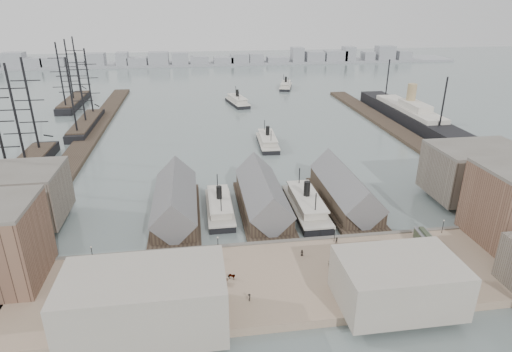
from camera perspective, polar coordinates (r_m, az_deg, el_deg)
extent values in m
plane|color=slate|center=(117.11, 2.16, -8.31)|extent=(900.00, 900.00, 0.00)
cube|color=#8C745E|center=(100.23, 4.29, -13.62)|extent=(180.00, 30.00, 2.00)
cube|color=#59544C|center=(112.15, 2.65, -9.16)|extent=(180.00, 1.20, 2.30)
cube|color=#2D231C|center=(213.09, -21.40, 4.84)|extent=(10.00, 220.00, 1.60)
cube|color=#2D231C|center=(220.29, 18.20, 5.82)|extent=(10.00, 180.00, 1.60)
cube|color=#2D231C|center=(129.42, -10.59, -5.21)|extent=(14.00, 42.00, 1.20)
cube|color=#2D231C|center=(128.92, -10.68, -3.79)|extent=(12.00, 36.00, 5.00)
cube|color=#59595B|center=(127.80, -10.76, -2.74)|extent=(12.60, 37.00, 12.60)
cube|color=#2D231C|center=(130.60, 0.90, -4.52)|extent=(14.00, 42.00, 1.20)
cube|color=#2D231C|center=(130.11, 0.83, -3.11)|extent=(12.00, 36.00, 5.00)
cube|color=#59595B|center=(129.00, 0.84, -2.07)|extent=(12.60, 37.00, 12.60)
cube|color=#2D231C|center=(136.82, 11.73, -3.71)|extent=(14.00, 42.00, 1.20)
cube|color=#2D231C|center=(136.34, 11.70, -2.36)|extent=(12.00, 36.00, 5.00)
cube|color=#59595B|center=(135.29, 11.78, -1.36)|extent=(12.60, 37.00, 12.60)
cube|color=#60564C|center=(137.26, -29.49, -2.38)|extent=(26.00, 20.00, 14.00)
cube|color=#60564C|center=(151.82, 27.23, 0.50)|extent=(28.00, 20.00, 15.00)
cube|color=gray|center=(93.73, 18.41, -13.27)|extent=(24.00, 16.00, 10.00)
cube|color=gray|center=(85.36, -14.57, -15.90)|extent=(30.00, 16.00, 12.00)
cylinder|color=black|center=(110.72, -21.01, -9.67)|extent=(0.16, 0.16, 3.60)
sphere|color=beige|center=(109.77, -21.15, -8.83)|extent=(0.44, 0.44, 0.44)
cylinder|color=black|center=(107.68, -5.10, -9.04)|extent=(0.16, 0.16, 3.60)
sphere|color=beige|center=(106.70, -5.13, -8.17)|extent=(0.44, 0.44, 0.44)
cylinder|color=black|center=(112.84, 10.42, -7.77)|extent=(0.16, 0.16, 3.60)
sphere|color=beige|center=(111.90, 10.49, -6.93)|extent=(0.44, 0.44, 0.44)
cylinder|color=black|center=(125.18, 23.64, -6.22)|extent=(0.16, 0.16, 3.60)
sphere|color=beige|center=(124.33, 23.78, -5.45)|extent=(0.44, 0.44, 0.44)
cube|color=gray|center=(443.08, -6.05, 14.79)|extent=(500.00, 40.00, 2.00)
cube|color=gray|center=(460.76, -29.54, 13.21)|extent=(18.77, 14.00, 15.03)
cube|color=gray|center=(455.47, -27.47, 13.20)|extent=(17.36, 14.00, 10.23)
cube|color=gray|center=(450.27, -25.33, 13.49)|extent=(20.65, 14.00, 10.28)
cube|color=gray|center=(444.89, -22.57, 13.63)|extent=(14.71, 14.00, 7.23)
cube|color=gray|center=(441.12, -20.61, 14.24)|extent=(17.63, 14.00, 13.23)
cube|color=gray|center=(436.81, -17.38, 14.59)|extent=(10.74, 14.00, 13.58)
cube|color=gray|center=(435.31, -15.52, 14.43)|extent=(18.06, 14.00, 8.64)
cube|color=gray|center=(433.14, -12.85, 14.95)|extent=(18.55, 14.00, 13.29)
cube|color=gray|center=(432.22, -10.08, 15.09)|extent=(15.33, 14.00, 12.47)
cube|color=gray|center=(432.39, -7.55, 14.99)|extent=(17.56, 14.00, 8.72)
cube|color=gray|center=(433.49, -4.36, 15.06)|extent=(18.76, 14.00, 7.63)
cube|color=gray|center=(434.74, -2.20, 15.30)|extent=(17.61, 14.00, 10.35)
cube|color=gray|center=(436.78, -0.01, 15.35)|extent=(13.38, 14.00, 10.30)
cube|color=gray|center=(440.64, 2.86, 15.15)|extent=(20.73, 14.00, 6.75)
cube|color=gray|center=(444.39, 5.51, 15.72)|extent=(11.51, 14.00, 15.57)
cube|color=gray|center=(449.16, 7.79, 15.42)|extent=(18.17, 14.00, 11.26)
cube|color=gray|center=(455.53, 10.52, 15.39)|extent=(21.81, 14.00, 11.83)
cube|color=gray|center=(459.89, 12.23, 15.56)|extent=(11.12, 14.00, 15.50)
cube|color=gray|center=(467.68, 14.67, 15.13)|extent=(10.90, 14.00, 10.29)
cube|color=gray|center=(474.63, 16.80, 15.35)|extent=(17.95, 14.00, 15.72)
cube|color=gray|center=(483.56, 19.00, 14.90)|extent=(14.21, 14.00, 10.51)
cube|color=black|center=(130.35, -4.86, -4.55)|extent=(7.38, 25.82, 1.66)
cube|color=beige|center=(129.81, -4.87, -4.08)|extent=(7.75, 25.82, 0.46)
cube|color=beige|center=(129.24, -4.89, -3.57)|extent=(5.99, 18.45, 2.03)
cube|color=beige|center=(128.68, -4.91, -3.05)|extent=(6.46, 20.29, 0.37)
cylinder|color=black|center=(127.81, -4.94, -2.23)|extent=(1.66, 1.66, 4.15)
cylinder|color=black|center=(135.46, -5.17, -0.85)|extent=(0.28, 0.28, 5.53)
cylinder|color=black|center=(120.42, -4.68, -3.96)|extent=(0.28, 0.28, 5.53)
cube|color=black|center=(131.17, 6.68, -4.39)|extent=(8.47, 29.63, 1.90)
cube|color=beige|center=(130.55, 6.70, -3.85)|extent=(8.89, 29.63, 0.53)
cube|color=beige|center=(129.90, 6.73, -3.27)|extent=(6.88, 21.17, 2.33)
cube|color=beige|center=(129.27, 6.76, -2.68)|extent=(7.41, 23.28, 0.42)
cylinder|color=black|center=(128.30, 6.81, -1.74)|extent=(1.90, 1.90, 4.76)
cylinder|color=black|center=(136.82, 5.80, -0.19)|extent=(0.32, 0.32, 6.35)
cylinder|color=black|center=(120.12, 7.96, -3.67)|extent=(0.32, 0.32, 6.35)
cube|color=black|center=(189.40, 1.54, 4.34)|extent=(8.63, 26.32, 1.67)
cube|color=beige|center=(189.02, 1.55, 4.68)|extent=(9.00, 26.33, 0.46)
cube|color=beige|center=(188.63, 1.55, 5.06)|extent=(6.89, 18.83, 2.04)
cube|color=beige|center=(188.24, 1.56, 5.44)|extent=(7.44, 20.71, 0.37)
cylinder|color=black|center=(187.65, 1.56, 6.03)|extent=(1.67, 1.67, 4.18)
cylinder|color=black|center=(195.61, 1.14, 6.67)|extent=(0.28, 0.28, 5.57)
cylinder|color=black|center=(179.84, 2.02, 5.22)|extent=(0.28, 0.28, 5.57)
cube|color=black|center=(265.73, -2.50, 9.68)|extent=(13.11, 28.23, 1.75)
cube|color=beige|center=(265.46, -2.50, 9.95)|extent=(13.49, 28.31, 0.49)
cube|color=beige|center=(265.16, -2.51, 10.23)|extent=(10.11, 20.32, 2.14)
cube|color=beige|center=(264.87, -2.51, 10.52)|extent=(10.98, 22.32, 0.39)
cylinder|color=black|center=(264.44, -2.52, 10.97)|extent=(1.75, 1.75, 4.38)
cylinder|color=black|center=(273.01, -2.72, 11.30)|extent=(0.29, 0.29, 5.83)
cylinder|color=black|center=(255.96, -2.31, 10.54)|extent=(0.29, 0.29, 5.83)
cube|color=black|center=(315.77, 3.97, 11.70)|extent=(13.83, 26.04, 1.61)
cube|color=beige|center=(315.56, 3.98, 11.91)|extent=(14.18, 26.13, 0.45)
cube|color=beige|center=(315.33, 3.98, 12.13)|extent=(10.55, 18.79, 1.97)
cube|color=beige|center=(315.11, 3.99, 12.36)|extent=(11.48, 20.63, 0.36)
cylinder|color=black|center=(314.76, 4.00, 12.71)|extent=(1.61, 1.61, 4.02)
cylinder|color=black|center=(322.55, 3.69, 12.92)|extent=(0.27, 0.27, 5.36)
cylinder|color=black|center=(307.06, 4.32, 12.42)|extent=(0.27, 0.27, 5.36)
cube|color=black|center=(173.78, -29.00, 0.07)|extent=(9.73, 67.01, 3.89)
cube|color=#2D231C|center=(173.03, -29.14, 0.77)|extent=(9.19, 60.31, 0.65)
cylinder|color=black|center=(175.28, -29.39, 7.00)|extent=(0.86, 0.86, 36.75)
cylinder|color=black|center=(189.58, -27.86, 8.28)|extent=(0.86, 0.86, 36.75)
cube|color=black|center=(231.10, -21.67, 6.36)|extent=(8.96, 51.78, 3.58)
cube|color=#2D231C|center=(230.58, -21.74, 6.86)|extent=(8.46, 46.60, 0.60)
cylinder|color=black|center=(209.96, -23.39, 9.72)|extent=(0.80, 0.80, 33.86)
cylinder|color=black|center=(227.21, -22.33, 10.74)|extent=(0.80, 0.80, 33.86)
cylinder|color=black|center=(244.58, -21.41, 11.61)|extent=(0.80, 0.80, 33.86)
cube|color=black|center=(285.39, -23.07, 9.03)|extent=(9.41, 52.27, 3.76)
cube|color=#2D231C|center=(284.95, -23.13, 9.45)|extent=(8.89, 47.04, 0.63)
cylinder|color=black|center=(264.67, -24.61, 12.08)|extent=(0.84, 0.84, 35.54)
cylinder|color=black|center=(282.13, -23.66, 12.77)|extent=(0.84, 0.84, 35.54)
cylinder|color=black|center=(299.68, -22.82, 13.37)|extent=(0.84, 0.84, 35.54)
cube|color=black|center=(239.83, 19.64, 7.53)|extent=(13.68, 99.99, 6.32)
cube|color=beige|center=(238.87, 19.78, 8.51)|extent=(11.58, 57.89, 2.11)
cube|color=beige|center=(233.79, 20.44, 8.80)|extent=(8.42, 21.05, 3.16)
cylinder|color=tan|center=(237.35, 20.01, 10.23)|extent=(4.63, 4.63, 10.53)
cube|color=black|center=(116.47, 21.68, -8.90)|extent=(3.07, 9.62, 0.80)
cube|color=#2F3627|center=(115.64, 21.80, -8.18)|extent=(3.21, 10.12, 2.59)
cube|color=#59595B|center=(114.95, 21.90, -7.56)|extent=(3.44, 10.54, 0.30)
imported|color=black|center=(104.33, -18.69, -12.10)|extent=(1.76, 1.65, 1.62)
cube|color=#3F2D21|center=(104.24, -20.14, -12.29)|extent=(2.91, 2.14, 0.25)
cylinder|color=black|center=(103.85, -20.08, -12.65)|extent=(1.08, 0.37, 1.10)
cylinder|color=black|center=(105.02, -20.15, -12.24)|extent=(1.08, 0.37, 1.10)
imported|color=black|center=(98.04, -3.28, -13.23)|extent=(2.07, 1.64, 1.59)
cube|color=#3F2D21|center=(96.88, -4.61, -13.69)|extent=(3.00, 2.54, 0.25)
cylinder|color=black|center=(96.61, -4.37, -14.06)|extent=(1.01, 0.58, 1.10)
cylinder|color=black|center=(97.58, -4.82, -13.65)|extent=(1.01, 0.58, 1.10)
imported|color=black|center=(106.90, 18.13, -11.08)|extent=(1.67, 1.87, 1.68)
cube|color=#3F2D21|center=(106.11, 16.78, -11.14)|extent=(2.80, 1.87, 0.25)
cylinder|color=black|center=(105.75, 16.86, -11.50)|extent=(1.10, 0.24, 1.10)
cylinder|color=black|center=(106.86, 16.65, -11.09)|extent=(1.10, 0.24, 1.10)
imported|color=black|center=(108.01, -19.18, -10.85)|extent=(0.76, 0.68, 1.71)
imported|color=black|center=(102.22, -19.26, -12.94)|extent=(0.81, 0.95, 1.70)
imported|color=black|center=(104.99, -4.68, -10.53)|extent=(0.86, 1.24, 1.76)
imported|color=black|center=(94.91, -8.31, -14.82)|extent=(1.04, 0.81, 1.65)
imported|color=black|center=(106.37, 6.15, -10.15)|extent=(0.82, 0.56, 1.63)
imported|color=black|center=(103.53, 9.79, -11.35)|extent=(0.79, 0.74, 1.76)
imported|color=black|center=(112.62, 10.74, -8.41)|extent=(1.03, 0.94, 1.72)
imported|color=black|center=(106.43, 24.41, -12.30)|extent=(0.88, 1.18, 1.63)
imported|color=black|center=(117.41, 21.81, -8.41)|extent=(0.91, 1.03, 1.67)
imported|color=black|center=(115.93, 22.92, -9.02)|extent=(1.01, 0.87, 1.63)
imported|color=black|center=(92.01, -0.89, -15.89)|extent=(1.01, 1.27, 1.73)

